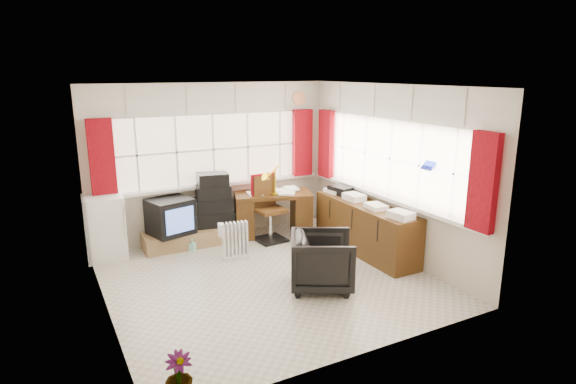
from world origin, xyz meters
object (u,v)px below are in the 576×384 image
at_px(desk_lamp, 275,175).
at_px(crt_tv, 171,216).
at_px(tv_bench, 189,238).
at_px(credenza, 365,227).
at_px(desk, 273,211).
at_px(radiator, 235,244).
at_px(office_chair, 322,261).
at_px(mini_fridge, 105,227).
at_px(task_chair, 267,205).

height_order(desk_lamp, crt_tv, desk_lamp).
relative_size(desk_lamp, crt_tv, 0.66).
relative_size(tv_bench, crt_tv, 1.94).
bearing_deg(credenza, desk, 122.52).
height_order(desk_lamp, radiator, desk_lamp).
bearing_deg(desk_lamp, desk, 81.77).
bearing_deg(crt_tv, credenza, -30.34).
bearing_deg(crt_tv, radiator, -50.64).
relative_size(desk, crt_tv, 1.91).
bearing_deg(desk_lamp, radiator, -147.21).
xyz_separation_m(office_chair, mini_fridge, (-2.26, 2.36, 0.11)).
height_order(desk, mini_fridge, mini_fridge).
xyz_separation_m(radiator, crt_tv, (-0.70, 0.86, 0.29)).
bearing_deg(desk_lamp, mini_fridge, 172.40).
height_order(crt_tv, mini_fridge, mini_fridge).
distance_m(desk_lamp, crt_tv, 1.76).
bearing_deg(crt_tv, mini_fridge, 173.57).
bearing_deg(radiator, credenza, -18.96).
bearing_deg(credenza, tv_bench, 146.30).
bearing_deg(radiator, task_chair, 36.47).
distance_m(credenza, mini_fridge, 3.84).
bearing_deg(crt_tv, task_chair, -10.44).
height_order(office_chair, mini_fridge, mini_fridge).
relative_size(desk, radiator, 2.44).
height_order(task_chair, crt_tv, task_chair).
bearing_deg(tv_bench, mini_fridge, 176.23).
bearing_deg(radiator, crt_tv, 129.36).
xyz_separation_m(crt_tv, mini_fridge, (-0.94, 0.11, -0.05)).
distance_m(tv_bench, crt_tv, 0.48).
xyz_separation_m(task_chair, tv_bench, (-1.22, 0.30, -0.44)).
distance_m(task_chair, mini_fridge, 2.46).
relative_size(desk_lamp, credenza, 0.24).
bearing_deg(task_chair, tv_bench, 166.13).
xyz_separation_m(desk_lamp, mini_fridge, (-2.60, 0.35, -0.58)).
distance_m(crt_tv, mini_fridge, 0.95).
height_order(desk, desk_lamp, desk_lamp).
bearing_deg(tv_bench, desk, -6.15).
bearing_deg(tv_bench, office_chair, -65.31).
xyz_separation_m(office_chair, tv_bench, (-1.05, 2.28, -0.23)).
bearing_deg(crt_tv, desk_lamp, -8.25).
distance_m(desk, tv_bench, 1.44).
height_order(tv_bench, crt_tv, crt_tv).
bearing_deg(office_chair, crt_tv, 58.94).
relative_size(desk_lamp, radiator, 0.85).
bearing_deg(mini_fridge, credenza, -24.62).
bearing_deg(task_chair, desk_lamp, 11.36).
bearing_deg(office_chair, radiator, 52.41).
distance_m(desk, mini_fridge, 2.63).
xyz_separation_m(task_chair, mini_fridge, (-2.43, 0.38, -0.10)).
bearing_deg(office_chair, desk, 18.91).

